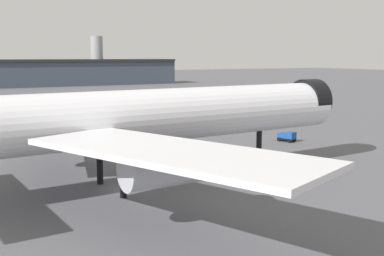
# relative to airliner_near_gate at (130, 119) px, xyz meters

# --- Properties ---
(ground) EXTENTS (900.00, 900.00, 0.00)m
(ground) POSITION_rel_airliner_near_gate_xyz_m (-0.90, -0.59, -8.28)
(ground) COLOR #56565B
(airliner_near_gate) EXTENTS (68.88, 62.74, 18.80)m
(airliner_near_gate) POSITION_rel_airliner_near_gate_xyz_m (0.00, 0.00, 0.00)
(airliner_near_gate) COLOR white
(airliner_near_gate) RESTS_ON ground
(baggage_tug_wing) EXTENTS (2.65, 3.52, 1.85)m
(baggage_tug_wing) POSITION_rel_airliner_near_gate_xyz_m (36.74, 15.44, -7.31)
(baggage_tug_wing) COLOR black
(baggage_tug_wing) RESTS_ON ground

